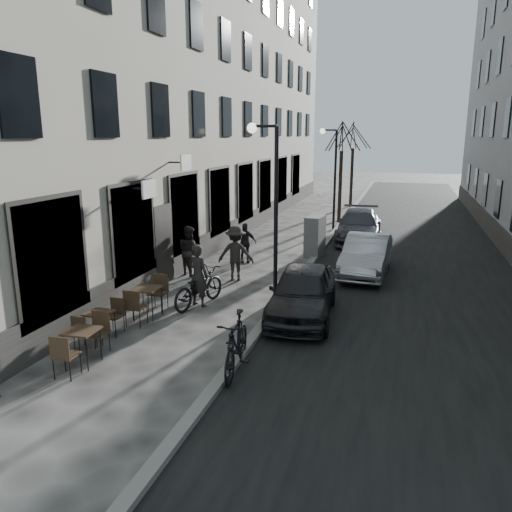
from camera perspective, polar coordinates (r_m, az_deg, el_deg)
The scene contains 21 objects.
ground at distance 9.52m, azimuth -7.28°, elevation -16.50°, with size 120.00×120.00×0.00m, color #32302D.
road at distance 23.97m, azimuth 17.27°, elevation 1.59°, with size 7.30×60.00×0.00m, color black.
kerb at distance 24.17m, azimuth 8.61°, elevation 2.29°, with size 0.25×60.00×0.12m, color slate.
building_left at distance 25.98m, azimuth -5.15°, elevation 20.77°, with size 4.00×35.00×16.00m, color #ABA38F.
streetlamp_near at distance 14.05m, azimuth 1.63°, elevation 7.10°, with size 0.90×0.28×5.09m.
streetlamp_far at distance 25.79m, azimuth 8.68°, elevation 9.95°, with size 0.90×0.28×5.09m.
tree_near at distance 28.70m, azimuth 9.81°, elevation 13.28°, with size 2.40×2.40×5.70m.
tree_far at distance 34.67m, azimuth 11.07°, elevation 13.26°, with size 2.40×2.40×5.70m.
bistro_set_a at distance 11.31m, azimuth -19.22°, elevation -9.42°, with size 0.67×1.59×0.93m.
bistro_set_b at distance 12.43m, azimuth -17.43°, elevation -7.37°, with size 0.64×1.47×0.85m.
bistro_set_c at distance 13.63m, azimuth -12.31°, elevation -4.86°, with size 0.69×1.67×0.99m.
utility_cabinet at distance 20.12m, azimuth 6.75°, elevation 2.25°, with size 0.60×1.08×1.63m, color slate.
bicycle at distance 14.30m, azimuth -6.59°, elevation -3.56°, with size 0.73×2.09×1.10m, color black.
cyclist_rider at distance 14.21m, azimuth -6.63°, elevation -2.21°, with size 0.66×0.43×1.80m, color black.
pedestrian_near at distance 17.44m, azimuth -7.65°, elevation 0.61°, with size 0.84×0.65×1.72m, color black.
pedestrian_mid at distance 16.64m, azimuth -2.33°, elevation 0.30°, with size 1.19×0.68×1.84m, color black.
pedestrian_far at distance 19.00m, azimuth -1.31°, elevation 1.51°, with size 0.89×0.37×1.53m, color black.
car_near at distance 13.38m, azimuth 5.33°, elevation -4.11°, with size 1.64×4.07×1.39m, color black.
car_mid at distance 17.84m, azimuth 12.52°, elevation 0.11°, with size 1.44×4.14×1.36m, color #9D9FA6.
car_far at distance 23.37m, azimuth 11.67°, elevation 3.39°, with size 1.98×4.87×1.41m, color #32333B.
moped at distance 10.34m, azimuth -2.27°, elevation -10.02°, with size 0.58×2.05×1.23m, color black.
Camera 1 is at (3.44, -7.49, 4.77)m, focal length 35.00 mm.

